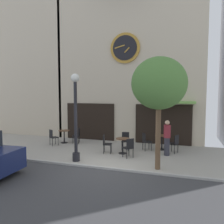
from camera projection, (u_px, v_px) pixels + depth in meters
ground_plane at (101, 175)px, 8.18m from camera, size 24.32×11.40×0.13m
clock_building at (129, 43)px, 14.25m from camera, size 9.09×3.35×11.81m
neighbor_building_left at (35, 58)px, 17.52m from camera, size 6.73×3.98×11.38m
street_lamp at (76, 117)px, 9.60m from camera, size 0.36×0.36×3.77m
street_tree at (159, 84)px, 8.44m from camera, size 2.09×1.88×4.30m
cafe_table_near_curb at (64, 134)px, 13.31m from camera, size 0.67×0.67×0.75m
cafe_table_center_left at (123, 143)px, 10.92m from camera, size 0.68×0.68×0.75m
cafe_table_near_door at (162, 140)px, 11.67m from camera, size 0.69×0.69×0.76m
cafe_chair_near_lamp at (77, 134)px, 13.24m from camera, size 0.50×0.50×0.90m
cafe_chair_mid_row at (125, 139)px, 11.76m from camera, size 0.47×0.47×0.90m
cafe_chair_corner at (106, 143)px, 10.99m from camera, size 0.47×0.47×0.90m
cafe_chair_right_end at (129, 146)px, 10.18m from camera, size 0.57×0.57×0.90m
cafe_chair_facing_wall at (146, 140)px, 11.53m from camera, size 0.55×0.55×0.90m
cafe_chair_left_end at (53, 136)px, 12.65m from camera, size 0.56×0.56×0.90m
cafe_chair_curbside at (175, 142)px, 11.00m from camera, size 0.53×0.53×0.90m
pedestrian_maroon at (167, 137)px, 10.58m from camera, size 0.42×0.42×1.67m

